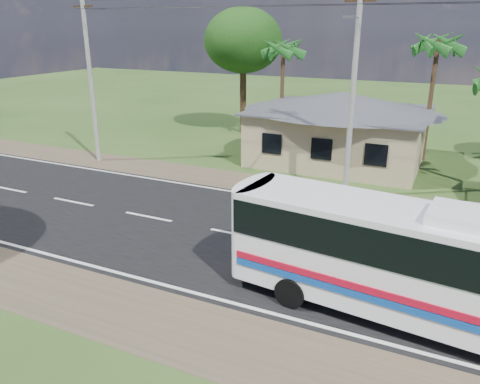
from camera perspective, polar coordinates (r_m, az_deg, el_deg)
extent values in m
plane|color=#264318|center=(19.67, -0.32, -5.23)|extent=(120.00, 120.00, 0.00)
cube|color=black|center=(19.66, -0.32, -5.21)|extent=(120.00, 10.00, 0.02)
cube|color=brown|center=(25.27, 5.99, 0.46)|extent=(120.00, 3.00, 0.01)
cube|color=brown|center=(14.82, -11.49, -14.79)|extent=(120.00, 3.00, 0.01)
cube|color=silver|center=(23.66, 4.55, -0.80)|extent=(120.00, 0.15, 0.01)
cube|color=silver|center=(16.03, -7.66, -11.56)|extent=(120.00, 0.15, 0.01)
cube|color=silver|center=(19.66, -0.32, -5.17)|extent=(120.00, 0.15, 0.01)
cube|color=tan|center=(30.60, 11.94, 6.67)|extent=(10.00, 8.00, 3.20)
cube|color=#4C4F54|center=(30.28, 12.16, 9.71)|extent=(10.60, 8.60, 0.10)
pyramid|color=#4C4F54|center=(30.11, 12.32, 11.87)|extent=(12.40, 10.00, 1.20)
cube|color=black|center=(27.68, 3.90, 5.90)|extent=(1.20, 0.08, 1.20)
cube|color=black|center=(26.78, 9.91, 5.18)|extent=(1.20, 0.08, 1.20)
cube|color=black|center=(26.20, 16.25, 4.35)|extent=(1.20, 0.08, 1.20)
cylinder|color=#9E9E99|center=(30.73, -17.83, 13.61)|extent=(0.26, 0.26, 11.00)
cube|color=#3A2815|center=(30.62, -18.62, 20.67)|extent=(1.40, 0.10, 0.10)
cylinder|color=#9E9E99|center=(23.25, 13.64, 12.28)|extent=(0.26, 0.26, 11.00)
cube|color=#3A2815|center=(23.10, 14.44, 21.65)|extent=(1.40, 0.10, 0.10)
cylinder|color=gray|center=(22.10, 13.74, 19.99)|extent=(0.08, 2.00, 0.08)
cube|color=gray|center=(21.13, 13.14, 20.07)|extent=(0.50, 0.18, 0.12)
cylinder|color=#47301E|center=(31.98, 22.16, 10.14)|extent=(0.28, 0.28, 7.50)
cylinder|color=#47301E|center=(34.49, 5.13, 11.68)|extent=(0.28, 0.28, 7.00)
cylinder|color=#47301E|center=(37.90, 0.37, 11.68)|extent=(0.50, 0.50, 5.95)
ellipsoid|color=#173C10|center=(37.54, 0.39, 18.00)|extent=(6.00, 6.00, 4.92)
cube|color=white|center=(14.27, 23.21, -8.54)|extent=(12.11, 3.76, 2.98)
cube|color=black|center=(13.95, 23.62, -5.84)|extent=(12.16, 3.83, 1.09)
cube|color=black|center=(15.76, 1.70, -2.55)|extent=(0.37, 2.28, 1.79)
cube|color=#AD0A22|center=(13.43, 22.01, -12.89)|extent=(11.64, 1.31, 0.22)
cube|color=#0E419B|center=(13.56, 21.87, -13.78)|extent=(11.64, 1.31, 0.22)
cylinder|color=black|center=(14.88, 6.21, -12.05)|extent=(1.02, 0.45, 0.99)
cylinder|color=black|center=(16.72, 9.60, -8.41)|extent=(1.02, 0.45, 0.99)
imported|color=black|center=(24.61, 5.70, 1.04)|extent=(1.82, 1.09, 0.90)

